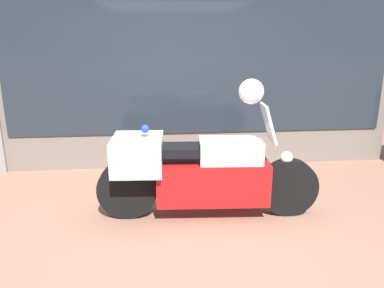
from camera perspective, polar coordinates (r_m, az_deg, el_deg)
ground_plane at (r=4.30m, az=-0.36°, el=-11.41°), size 60.00×60.00×0.00m
shop_building at (r=5.79m, az=-6.00°, el=15.18°), size 6.70×0.55×3.78m
window_display at (r=6.05m, az=0.65°, el=1.44°), size 5.51×0.30×1.86m
paramedic_motorcycle at (r=4.17m, az=0.49°, el=-4.14°), size 2.49×0.64×1.29m
white_helmet at (r=4.02m, az=9.02°, el=7.90°), size 0.27×0.27×0.27m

